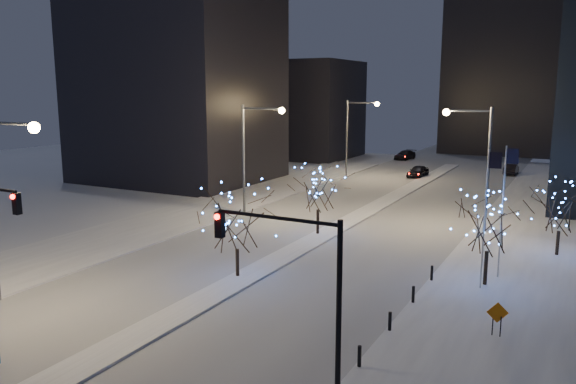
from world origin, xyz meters
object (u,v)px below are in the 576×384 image
Objects in this scene: street_lamp_w_near at (1,185)px; holiday_tree_plaza_far at (561,208)px; street_lamp_east at (477,152)px; holiday_tree_median_near at (237,220)px; street_lamp_w_mid at (253,144)px; car_near at (418,171)px; street_lamp_w_far at (355,128)px; car_far at (405,155)px; construction_sign at (497,316)px; car_mid at (511,169)px; holiday_tree_median_far at (318,190)px; holiday_tree_plaza_near at (489,224)px; traffic_signal_east at (299,276)px.

holiday_tree_plaza_far is at bearing 42.51° from street_lamp_w_near.
holiday_tree_median_near is (-10.58, -18.73, -2.83)m from street_lamp_east.
street_lamp_w_mid is 2.23× the size of car_near.
street_lamp_w_near is at bearing -132.30° from holiday_tree_median_near.
car_far is (0.49, 21.72, -5.77)m from street_lamp_w_far.
street_lamp_east is 2.23× the size of car_near.
street_lamp_east is at bearing 55.81° from street_lamp_w_near.
construction_sign is at bearing 18.05° from street_lamp_w_near.
street_lamp_w_mid is 1.60× the size of holiday_tree_median_near.
car_mid is at bearing 91.81° from street_lamp_east.
street_lamp_east reaches higher than holiday_tree_median_far.
holiday_tree_plaza_near is at bearing 95.94° from car_mid.
car_far is 0.90× the size of holiday_tree_plaza_near.
car_mid is at bearing 42.88° from car_near.
street_lamp_east is at bearing -49.15° from street_lamp_w_far.
holiday_tree_plaza_near reaches higher than holiday_tree_median_far.
holiday_tree_plaza_far is at bearing -46.33° from street_lamp_w_far.
holiday_tree_median_near reaches higher than car_mid.
street_lamp_w_near reaches higher than holiday_tree_plaza_far.
street_lamp_east is 34.81m from car_mid.
holiday_tree_median_far is at bearing 90.00° from holiday_tree_median_near.
street_lamp_w_mid is 18.08m from holiday_tree_median_near.
holiday_tree_median_near is at bearing -158.08° from holiday_tree_plaza_near.
car_near is at bearing 110.44° from holiday_tree_plaza_near.
holiday_tree_median_far reaches higher than car_far.
holiday_tree_median_near is at bearing 132.57° from traffic_signal_east.
car_mid is at bearing 73.94° from street_lamp_w_near.
street_lamp_east is 1.60× the size of holiday_tree_median_near.
street_lamp_w_near reaches higher than holiday_tree_plaza_near.
construction_sign is (23.68, -17.28, -5.36)m from street_lamp_w_mid.
street_lamp_w_far is at bearing -82.64° from car_far.
holiday_tree_plaza_near is at bearing 33.78° from street_lamp_w_near.
street_lamp_w_far is at bearing 130.85° from street_lamp_east.
holiday_tree_median_far is at bearing -145.94° from street_lamp_east.
street_lamp_w_far reaches higher than holiday_tree_plaza_far.
holiday_tree_median_near is at bearing 47.70° from street_lamp_w_near.
car_mid is (10.53, 8.23, -0.04)m from car_near.
traffic_signal_east is 14.00m from holiday_tree_median_near.
car_far is (-17.39, 72.72, -4.03)m from traffic_signal_east.
car_far is at bearing 112.97° from street_lamp_east.
street_lamp_w_mid is 1.78× the size of holiday_tree_plaza_near.
street_lamp_east is (19.02, 3.00, -0.05)m from street_lamp_w_mid.
car_mid is at bearing 77.10° from holiday_tree_median_far.
street_lamp_east reaches higher than traffic_signal_east.
street_lamp_w_mid is 1.85× the size of holiday_tree_median_far.
street_lamp_w_far is at bearing 106.14° from holiday_tree_median_far.
street_lamp_w_mid is 1.98× the size of car_far.
car_near is at bearing 28.92° from street_lamp_w_far.
street_lamp_w_near is at bearing -137.49° from holiday_tree_plaza_far.
holiday_tree_plaza_near is at bearing 83.58° from construction_sign.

